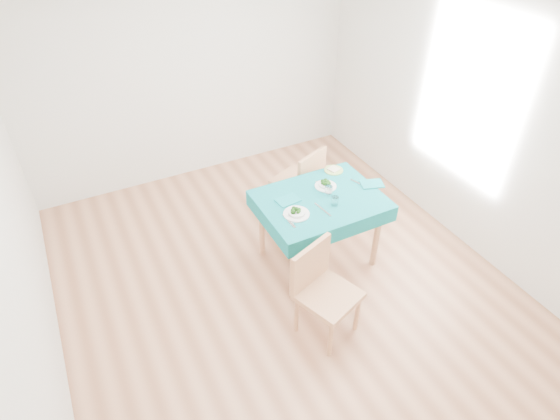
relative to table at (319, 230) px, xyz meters
name	(u,v)px	position (x,y,z in m)	size (l,w,h in m)	color
room_shell	(280,161)	(-0.47, -0.09, 0.97)	(4.02, 4.52, 2.73)	#975D3F
table	(319,230)	(0.00, 0.00, 0.00)	(1.13, 0.86, 0.76)	#09666B
chair_near	(330,285)	(-0.39, -0.81, 0.18)	(0.45, 0.49, 1.11)	tan
chair_far	(297,171)	(0.18, 0.79, 0.18)	(0.44, 0.49, 1.11)	tan
bowl_near	(297,211)	(-0.31, -0.11, 0.41)	(0.24, 0.24, 0.07)	white
bowl_far	(326,184)	(0.14, 0.15, 0.41)	(0.21, 0.21, 0.06)	white
fork_near	(290,221)	(-0.42, -0.17, 0.38)	(0.03, 0.19, 0.00)	silver
knife_near	(323,209)	(-0.07, -0.15, 0.38)	(0.02, 0.23, 0.00)	silver
fork_far	(322,186)	(0.11, 0.16, 0.38)	(0.02, 0.17, 0.00)	silver
knife_far	(360,184)	(0.46, 0.03, 0.38)	(0.02, 0.23, 0.00)	silver
napkin_near	(288,200)	(-0.29, 0.11, 0.39)	(0.21, 0.15, 0.01)	#0E7276
napkin_far	(372,184)	(0.56, -0.03, 0.39)	(0.22, 0.15, 0.01)	#0E7276
tumbler_center	(329,191)	(0.10, 0.02, 0.42)	(0.07, 0.07, 0.09)	white
tumbler_side	(335,201)	(0.07, -0.14, 0.42)	(0.07, 0.07, 0.08)	white
side_plate	(334,170)	(0.37, 0.35, 0.38)	(0.19, 0.19, 0.01)	#A9CA62
bread_slice	(334,169)	(0.37, 0.35, 0.40)	(0.10, 0.10, 0.01)	beige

